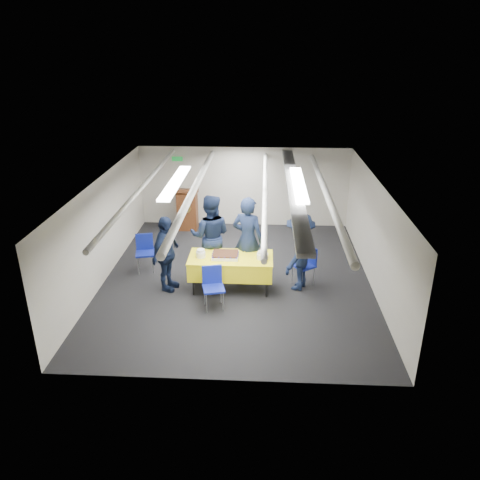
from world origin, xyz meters
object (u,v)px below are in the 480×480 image
at_px(sailor_c, 166,254).
at_px(chair_left, 145,249).
at_px(chair_near, 213,283).
at_px(sailor_b, 210,236).
at_px(sailor_d, 299,252).
at_px(chair_right, 307,261).
at_px(sailor_a, 248,240).
at_px(podium, 187,209).
at_px(sheet_cake, 225,255).
at_px(serving_table, 231,266).

bearing_deg(sailor_c, chair_left, 55.65).
distance_m(chair_near, chair_left, 2.39).
distance_m(sailor_b, sailor_d, 2.05).
distance_m(chair_right, sailor_a, 1.39).
xyz_separation_m(podium, sailor_d, (2.96, -3.39, 0.25)).
height_order(sheet_cake, sailor_a, sailor_a).
xyz_separation_m(chair_right, sailor_c, (-3.04, -0.44, 0.31)).
xyz_separation_m(chair_right, sailor_b, (-2.17, 0.32, 0.43)).
distance_m(serving_table, sailor_a, 0.71).
height_order(serving_table, sailor_d, sailor_d).
relative_size(chair_left, sailor_b, 0.45).
bearing_deg(sailor_a, serving_table, 73.16).
bearing_deg(chair_right, podium, 135.00).
xyz_separation_m(chair_right, chair_left, (-3.75, 0.49, 0.00)).
relative_size(podium, sailor_c, 0.75).
bearing_deg(sailor_d, podium, -112.77).
distance_m(sheet_cake, sailor_a, 0.68).
height_order(chair_near, sailor_d, sailor_d).
relative_size(sheet_cake, sailor_d, 0.33).
distance_m(chair_left, sailor_a, 2.51).
relative_size(chair_right, sailor_c, 0.52).
xyz_separation_m(chair_left, sailor_d, (3.56, -0.73, 0.33)).
bearing_deg(chair_near, sailor_c, 147.89).
bearing_deg(sailor_c, sheet_cake, -69.19).
relative_size(sailor_b, sailor_d, 1.11).
distance_m(serving_table, chair_near, 0.81).
bearing_deg(chair_right, sailor_b, 171.70).
height_order(chair_left, sailor_d, sailor_d).
height_order(sheet_cake, podium, podium).
relative_size(sheet_cake, chair_right, 0.66).
xyz_separation_m(serving_table, sailor_a, (0.35, 0.45, 0.43)).
bearing_deg(podium, sailor_a, -58.97).
bearing_deg(sailor_c, chair_right, -63.52).
xyz_separation_m(serving_table, sheet_cake, (-0.11, -0.02, 0.26)).
height_order(sheet_cake, chair_near, chair_near).
distance_m(sheet_cake, sailor_d, 1.59).
height_order(serving_table, sailor_c, sailor_c).
bearing_deg(podium, sheet_cake, -68.62).
relative_size(serving_table, chair_right, 2.07).
bearing_deg(sailor_b, sailor_d, 165.58).
bearing_deg(sailor_b, chair_left, -5.25).
relative_size(chair_near, chair_left, 1.00).
bearing_deg(serving_table, chair_near, -112.59).
height_order(chair_left, sailor_c, sailor_c).
xyz_separation_m(sailor_b, sailor_d, (1.98, -0.55, -0.10)).
relative_size(serving_table, sailor_b, 0.93).
distance_m(sailor_a, sailor_b, 0.89).
distance_m(podium, chair_right, 4.46).
bearing_deg(serving_table, podium, 113.03).
xyz_separation_m(serving_table, chair_right, (1.66, 0.36, -0.03)).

